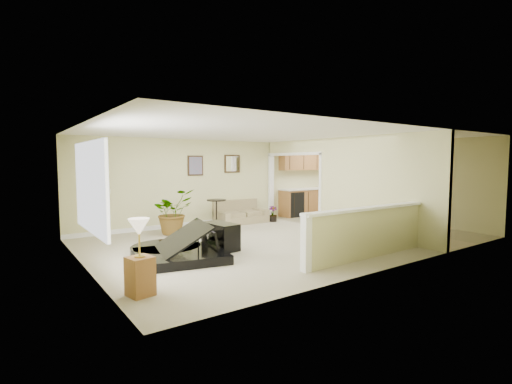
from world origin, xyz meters
TOP-DOWN VIEW (x-y plane):
  - floor at (0.00, 0.00)m, footprint 9.00×9.00m
  - back_wall at (0.00, 3.00)m, footprint 9.00×0.04m
  - front_wall at (0.00, -3.00)m, footprint 9.00×0.04m
  - left_wall at (-4.50, 0.00)m, footprint 0.04×6.00m
  - right_wall at (4.50, 0.00)m, footprint 0.04×6.00m
  - ceiling at (0.00, 0.00)m, footprint 9.00×6.00m
  - kitchen_vinyl at (3.15, 0.00)m, footprint 2.70×6.00m
  - interior_partition at (1.80, 0.25)m, footprint 0.18×5.99m
  - pony_half_wall at (0.08, -2.30)m, footprint 3.42×0.22m
  - left_window at (-4.49, -0.50)m, footprint 0.05×2.15m
  - wall_art_left at (-0.95, 2.97)m, footprint 0.48×0.04m
  - wall_mirror at (0.30, 2.97)m, footprint 0.55×0.04m
  - kitchen_cabinets at (3.19, 2.73)m, footprint 2.36×0.65m
  - piano at (-2.96, -0.23)m, footprint 2.14×2.17m
  - piano_bench at (-1.86, -0.04)m, footprint 0.51×0.89m
  - loveseat at (0.38, 2.69)m, footprint 1.58×0.90m
  - accent_table at (-0.61, 2.36)m, footprint 0.55×0.55m
  - palm_plant at (-2.02, 2.15)m, footprint 1.24×1.14m
  - small_plant at (1.32, 2.23)m, footprint 0.35×0.35m
  - lamp_stand at (-4.14, -1.79)m, footprint 0.38×0.38m

SIDE VIEW (x-z plane):
  - floor at x=0.00m, z-range 0.00..0.00m
  - kitchen_vinyl at x=3.15m, z-range 0.00..0.01m
  - small_plant at x=1.32m, z-range -0.04..0.45m
  - piano_bench at x=-1.86m, z-range 0.00..0.56m
  - loveseat at x=0.38m, z-range -0.11..0.79m
  - lamp_stand at x=-4.14m, z-range -0.08..1.00m
  - accent_table at x=-0.61m, z-range 0.11..0.90m
  - pony_half_wall at x=0.08m, z-range 0.02..1.02m
  - palm_plant at x=-2.02m, z-range -0.01..1.14m
  - piano at x=-2.96m, z-range -0.13..1.42m
  - kitchen_cabinets at x=3.19m, z-range -0.29..2.03m
  - interior_partition at x=1.80m, z-range -0.03..2.47m
  - back_wall at x=0.00m, z-range 0.00..2.50m
  - front_wall at x=0.00m, z-range 0.00..2.50m
  - left_wall at x=-4.50m, z-range 0.00..2.50m
  - right_wall at x=4.50m, z-range 0.00..2.50m
  - left_window at x=-4.49m, z-range 0.73..2.17m
  - wall_art_left at x=-0.95m, z-range 1.46..2.04m
  - wall_mirror at x=0.30m, z-range 1.52..2.08m
  - ceiling at x=0.00m, z-range 2.48..2.52m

